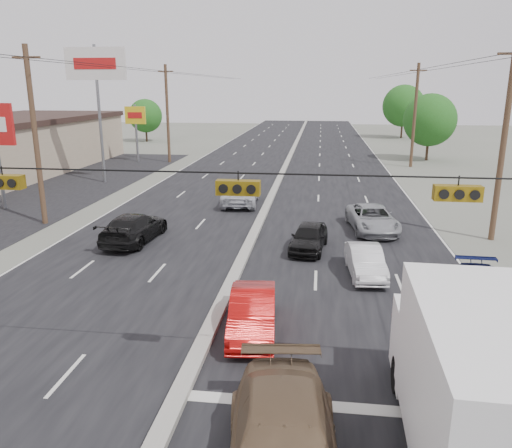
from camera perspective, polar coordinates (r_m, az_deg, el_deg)
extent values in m
plane|color=#606356|center=(14.26, -8.08, -17.72)|extent=(200.00, 200.00, 0.00)
cube|color=black|center=(42.34, 2.58, 4.81)|extent=(20.00, 160.00, 0.02)
cube|color=gray|center=(42.32, 2.58, 4.95)|extent=(0.50, 160.00, 0.20)
cube|color=black|center=(42.51, -21.58, 3.79)|extent=(10.00, 42.00, 0.02)
cylinder|color=#422D1E|center=(31.01, -23.89, 8.99)|extent=(0.30, 0.30, 10.00)
cube|color=#422D1E|center=(30.92, -24.79, 16.91)|extent=(1.60, 0.12, 0.12)
cylinder|color=#422D1E|center=(53.95, -10.08, 12.23)|extent=(0.30, 0.30, 10.00)
cube|color=#422D1E|center=(53.90, -10.30, 16.79)|extent=(1.60, 0.12, 0.12)
cylinder|color=#422D1E|center=(28.14, 26.42, 8.18)|extent=(0.30, 0.30, 10.00)
cylinder|color=#422D1E|center=(52.35, 17.67, 11.66)|extent=(0.30, 0.30, 10.00)
cube|color=#422D1E|center=(52.30, 18.07, 16.36)|extent=(1.60, 0.12, 0.12)
cylinder|color=black|center=(12.13, -9.11, 5.92)|extent=(25.00, 0.04, 0.04)
cube|color=#72590C|center=(14.12, -26.91, 4.33)|extent=(1.05, 0.30, 0.35)
cube|color=#72590C|center=(11.86, -2.04, 4.18)|extent=(1.05, 0.30, 0.35)
cube|color=#72590C|center=(12.11, 22.04, 3.29)|extent=(1.05, 0.30, 0.35)
cylinder|color=slate|center=(43.41, -17.44, 11.72)|extent=(0.24, 0.24, 11.00)
cube|color=silver|center=(43.38, -17.89, 17.05)|extent=(5.00, 0.25, 2.50)
cylinder|color=slate|center=(55.22, -13.51, 10.03)|extent=(0.24, 0.24, 6.00)
cube|color=gold|center=(55.09, -13.64, 11.99)|extent=(2.20, 0.25, 1.80)
cylinder|color=#382619|center=(76.15, -12.41, 10.00)|extent=(0.28, 0.28, 2.16)
sphere|color=#204D14|center=(75.96, -12.53, 11.98)|extent=(4.80, 4.80, 4.80)
cylinder|color=#382619|center=(58.03, 18.98, 8.13)|extent=(0.28, 0.28, 2.52)
sphere|color=#204D14|center=(57.76, 19.25, 11.16)|extent=(5.60, 5.60, 5.60)
cylinder|color=#382619|center=(82.69, 16.31, 10.40)|extent=(0.28, 0.28, 2.88)
sphere|color=#204D14|center=(82.50, 16.50, 12.83)|extent=(6.40, 6.40, 6.40)
cube|color=black|center=(12.33, 23.05, -22.14)|extent=(2.71, 7.59, 0.27)
cube|color=white|center=(10.64, 25.21, -17.00)|extent=(2.86, 5.46, 3.01)
cube|color=white|center=(14.14, 20.85, -12.68)|extent=(2.64, 2.12, 1.93)
cylinder|color=black|center=(14.13, 16.06, -16.25)|extent=(0.35, 0.98, 0.97)
cylinder|color=black|center=(14.60, 25.23, -16.10)|extent=(0.35, 0.98, 0.97)
imported|color=#AD0B0A|center=(16.42, -0.40, -10.12)|extent=(1.82, 4.27, 1.37)
imported|color=black|center=(13.78, 24.37, -16.88)|extent=(2.56, 5.20, 1.42)
imported|color=black|center=(24.51, 6.06, -1.52)|extent=(2.06, 4.06, 1.33)
imported|color=silver|center=(21.63, 12.39, -4.23)|extent=(1.64, 3.90, 1.25)
imported|color=#94979B|center=(28.39, 13.15, 0.57)|extent=(2.90, 5.24, 1.39)
imported|color=#101850|center=(19.82, 25.19, -7.14)|extent=(1.96, 4.58, 1.32)
imported|color=black|center=(26.48, -13.76, -0.43)|extent=(2.40, 5.23, 1.48)
imported|color=silver|center=(33.95, -1.80, 3.37)|extent=(2.62, 5.13, 1.39)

